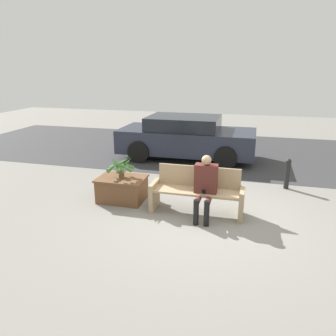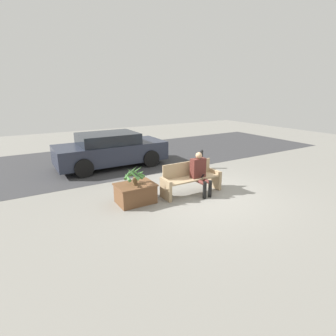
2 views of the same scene
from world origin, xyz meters
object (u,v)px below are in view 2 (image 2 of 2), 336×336
Objects in this scene: person_seated at (200,171)px; parked_car at (111,150)px; planter_box at (135,193)px; bollard_post at (201,158)px; bench at (191,179)px; potted_plant at (134,174)px.

person_seated is 4.37m from parked_car.
parked_car is at bearing 106.63° from person_seated.
planter_box is 3.98m from bollard_post.
parked_car is 5.69× the size of bollard_post.
parked_car is at bearing 104.95° from bench.
parked_car is at bearing 80.33° from potted_plant.
potted_plant is (-0.01, 0.01, 0.53)m from planter_box.
parked_car is (0.64, 3.82, 0.40)m from planter_box.
person_seated is 1.94m from potted_plant.
potted_plant is 0.14× the size of parked_car.
planter_box is at bearing -99.54° from parked_car.
parked_car is (0.65, 3.81, -0.13)m from potted_plant.
bollard_post is at bearing 45.20° from bench.
person_seated is at bearing -73.37° from parked_car.
bench is 0.36m from person_seated.
person_seated is at bearing -11.22° from potted_plant.
parked_car reaches higher than potted_plant.
potted_plant is at bearing 168.78° from person_seated.
parked_car is (-1.07, 4.00, 0.24)m from bench.
bench is 1.73m from planter_box.
bench is at bearing 133.41° from person_seated.
potted_plant reaches higher than bollard_post.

